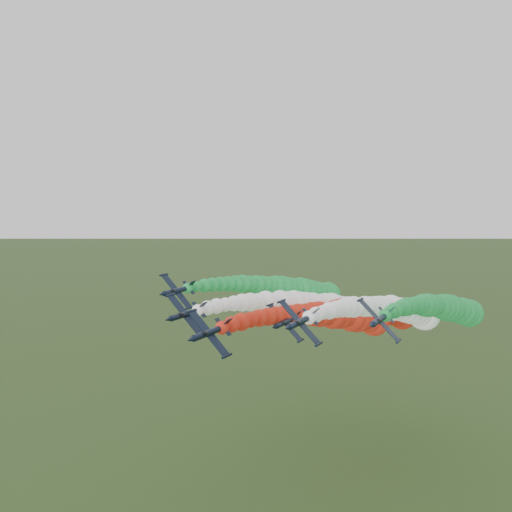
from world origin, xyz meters
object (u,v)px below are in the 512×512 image
Objects in this scene: jet_outer_left at (297,290)px; jet_outer_right at (449,309)px; jet_inner_left at (317,306)px; jet_inner_right at (401,311)px; jet_trail at (379,312)px; jet_lead at (343,317)px.

jet_outer_right is (40.66, 1.69, -1.67)m from jet_outer_left.
jet_inner_right is (20.23, 4.00, 0.10)m from jet_inner_left.
jet_trail is (-8.72, 12.80, -3.65)m from jet_inner_right.
jet_outer_left is at bearing 133.92° from jet_inner_left.
jet_trail is at bearing 15.20° from jet_outer_left.
jet_outer_left is 1.00× the size of jet_trail.
jet_inner_left is (-9.18, 5.74, 0.82)m from jet_lead.
jet_inner_left reaches higher than jet_lead.
jet_outer_left is (-30.67, 6.84, 1.53)m from jet_inner_right.
jet_outer_right is at bearing 40.98° from jet_lead.
jet_inner_left is 1.00× the size of jet_outer_right.
jet_outer_right is (30.22, 12.53, -0.05)m from jet_inner_left.
jet_trail is at bearing 167.13° from jet_outer_right.
jet_inner_right is at bearing -139.52° from jet_outer_right.
jet_outer_right is at bearing -12.87° from jet_trail.
jet_inner_right is 13.13m from jet_outer_right.
jet_outer_right is 0.99× the size of jet_trail.
jet_lead is 27.87m from jet_outer_right.
jet_inner_right is 1.00× the size of jet_trail.
jet_outer_right is 19.51m from jet_trail.
jet_outer_right is at bearing 40.48° from jet_inner_right.
jet_trail is at bearing 84.11° from jet_lead.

